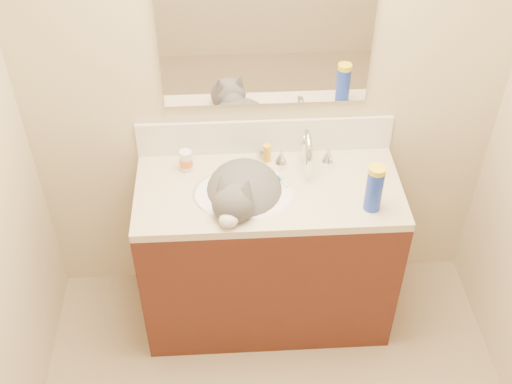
{
  "coord_description": "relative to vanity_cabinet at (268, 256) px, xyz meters",
  "views": [
    {
      "loc": [
        -0.18,
        -1.19,
        2.75
      ],
      "look_at": [
        -0.06,
        0.92,
        0.88
      ],
      "focal_mm": 45.0,
      "sensor_mm": 36.0,
      "label": 1
    }
  ],
  "objects": [
    {
      "name": "room_shell",
      "position": [
        0.0,
        -0.97,
        1.08
      ],
      "size": [
        2.24,
        2.54,
        2.52
      ],
      "color": "beige",
      "rests_on": "ground"
    },
    {
      "name": "vanity_cabinet",
      "position": [
        0.0,
        0.0,
        0.0
      ],
      "size": [
        1.2,
        0.55,
        0.82
      ],
      "primitive_type": "cube",
      "color": "#461B12",
      "rests_on": "ground"
    },
    {
      "name": "counter_slab",
      "position": [
        0.0,
        0.0,
        0.43
      ],
      "size": [
        1.2,
        0.55,
        0.04
      ],
      "primitive_type": "cube",
      "color": "beige",
      "rests_on": "vanity_cabinet"
    },
    {
      "name": "basin",
      "position": [
        -0.12,
        -0.03,
        0.38
      ],
      "size": [
        0.45,
        0.36,
        0.14
      ],
      "primitive_type": "ellipsoid",
      "color": "white",
      "rests_on": "vanity_cabinet"
    },
    {
      "name": "faucet",
      "position": [
        0.18,
        0.14,
        0.54
      ],
      "size": [
        0.28,
        0.2,
        0.21
      ],
      "color": "silver",
      "rests_on": "counter_slab"
    },
    {
      "name": "cat",
      "position": [
        -0.12,
        -0.03,
        0.44
      ],
      "size": [
        0.45,
        0.52,
        0.36
      ],
      "rotation": [
        0.0,
        0.0,
        -0.3
      ],
      "color": "#494749",
      "rests_on": "basin"
    },
    {
      "name": "backsplash",
      "position": [
        0.0,
        0.26,
        0.54
      ],
      "size": [
        1.2,
        0.02,
        0.18
      ],
      "primitive_type": "cube",
      "color": "silver",
      "rests_on": "counter_slab"
    },
    {
      "name": "mirror",
      "position": [
        0.0,
        0.26,
        1.13
      ],
      "size": [
        0.9,
        0.02,
        0.8
      ],
      "primitive_type": "cube",
      "color": "white",
      "rests_on": "room_shell"
    },
    {
      "name": "pill_bottle",
      "position": [
        -0.37,
        0.15,
        0.5
      ],
      "size": [
        0.07,
        0.07,
        0.1
      ],
      "primitive_type": "cylinder",
      "rotation": [
        0.0,
        0.0,
        0.42
      ],
      "color": "silver",
      "rests_on": "counter_slab"
    },
    {
      "name": "pill_label",
      "position": [
        -0.37,
        0.15,
        0.49
      ],
      "size": [
        0.08,
        0.08,
        0.04
      ],
      "primitive_type": "cylinder",
      "rotation": [
        0.0,
        0.0,
        0.42
      ],
      "color": "orange",
      "rests_on": "pill_bottle"
    },
    {
      "name": "silver_jar",
      "position": [
        -0.01,
        0.22,
        0.48
      ],
      "size": [
        0.05,
        0.05,
        0.06
      ],
      "primitive_type": "cylinder",
      "rotation": [
        0.0,
        0.0,
        -0.12
      ],
      "color": "#B7B7BC",
      "rests_on": "counter_slab"
    },
    {
      "name": "amber_bottle",
      "position": [
        0.0,
        0.19,
        0.5
      ],
      "size": [
        0.05,
        0.05,
        0.09
      ],
      "primitive_type": "cylinder",
      "rotation": [
        0.0,
        0.0,
        0.29
      ],
      "color": "yellow",
      "rests_on": "counter_slab"
    },
    {
      "name": "toothbrush",
      "position": [
        0.06,
        0.05,
        0.45
      ],
      "size": [
        0.06,
        0.13,
        0.01
      ],
      "primitive_type": "cube",
      "rotation": [
        0.0,
        0.0,
        0.39
      ],
      "color": "silver",
      "rests_on": "counter_slab"
    },
    {
      "name": "toothbrush_head",
      "position": [
        0.06,
        0.05,
        0.46
      ],
      "size": [
        0.02,
        0.03,
        0.02
      ],
      "primitive_type": "cube",
      "rotation": [
        0.0,
        0.0,
        0.39
      ],
      "color": "#65AFD8",
      "rests_on": "counter_slab"
    },
    {
      "name": "spray_can",
      "position": [
        0.43,
        -0.16,
        0.55
      ],
      "size": [
        0.09,
        0.09,
        0.2
      ],
      "primitive_type": "cylinder",
      "rotation": [
        0.0,
        0.0,
        -0.28
      ],
      "color": "#1B38C0",
      "rests_on": "counter_slab"
    },
    {
      "name": "spray_cap",
      "position": [
        0.43,
        -0.16,
        0.65
      ],
      "size": [
        0.09,
        0.09,
        0.04
      ],
      "primitive_type": "cylinder",
      "rotation": [
        0.0,
        0.0,
        -0.28
      ],
      "color": "yellow",
      "rests_on": "spray_can"
    }
  ]
}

